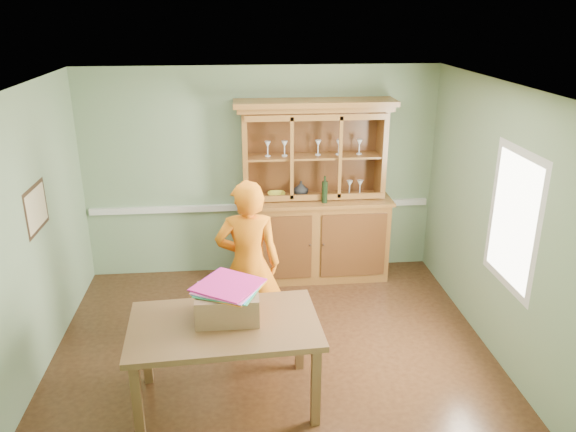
{
  "coord_description": "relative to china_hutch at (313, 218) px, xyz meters",
  "views": [
    {
      "loc": [
        -0.31,
        -4.95,
        3.36
      ],
      "look_at": [
        0.19,
        0.4,
        1.35
      ],
      "focal_mm": 35.0,
      "sensor_mm": 36.0,
      "label": 1
    }
  ],
  "objects": [
    {
      "name": "wall_right",
      "position": [
        1.6,
        -1.74,
        0.54
      ],
      "size": [
        0.0,
        4.0,
        4.0
      ],
      "primitive_type": "plane",
      "rotation": [
        1.57,
        0.0,
        -1.57
      ],
      "color": "gray",
      "rests_on": "floor"
    },
    {
      "name": "person",
      "position": [
        -0.87,
        -1.53,
        0.09
      ],
      "size": [
        0.66,
        0.44,
        1.8
      ],
      "primitive_type": "imported",
      "rotation": [
        0.0,
        0.0,
        3.13
      ],
      "color": "orange",
      "rests_on": "floor"
    },
    {
      "name": "wall_front",
      "position": [
        -0.65,
        -3.74,
        0.54
      ],
      "size": [
        4.5,
        0.0,
        4.5
      ],
      "primitive_type": "plane",
      "rotation": [
        -1.57,
        0.0,
        0.0
      ],
      "color": "gray",
      "rests_on": "floor"
    },
    {
      "name": "ceiling",
      "position": [
        -0.65,
        -1.74,
        1.89
      ],
      "size": [
        4.5,
        4.5,
        0.0
      ],
      "primitive_type": "plane",
      "rotation": [
        3.14,
        0.0,
        0.0
      ],
      "color": "white",
      "rests_on": "wall_back"
    },
    {
      "name": "floor",
      "position": [
        -0.65,
        -1.74,
        -0.81
      ],
      "size": [
        4.5,
        4.5,
        0.0
      ],
      "primitive_type": "plane",
      "color": "#4D2E18",
      "rests_on": "ground"
    },
    {
      "name": "wall_back",
      "position": [
        -0.65,
        0.26,
        0.54
      ],
      "size": [
        4.5,
        0.0,
        4.5
      ],
      "primitive_type": "plane",
      "rotation": [
        1.57,
        0.0,
        0.0
      ],
      "color": "gray",
      "rests_on": "floor"
    },
    {
      "name": "framed_map",
      "position": [
        -2.88,
        -1.44,
        0.74
      ],
      "size": [
        0.03,
        0.6,
        0.46
      ],
      "color": "black",
      "rests_on": "wall_left"
    },
    {
      "name": "kite_stack",
      "position": [
        -1.08,
        -2.34,
        0.28
      ],
      "size": [
        0.66,
        0.66,
        0.05
      ],
      "rotation": [
        0.0,
        0.0,
        1.09
      ],
      "color": "orange",
      "rests_on": "cardboard_box"
    },
    {
      "name": "china_hutch",
      "position": [
        0.0,
        0.0,
        0.0
      ],
      "size": [
        1.96,
        0.65,
        2.31
      ],
      "color": "brown",
      "rests_on": "floor"
    },
    {
      "name": "window_panel",
      "position": [
        1.58,
        -2.04,
        0.69
      ],
      "size": [
        0.03,
        0.96,
        1.36
      ],
      "color": "silver",
      "rests_on": "wall_right"
    },
    {
      "name": "wall_left",
      "position": [
        -2.9,
        -1.74,
        0.54
      ],
      "size": [
        0.0,
        4.0,
        4.0
      ],
      "primitive_type": "plane",
      "rotation": [
        1.57,
        0.0,
        1.57
      ],
      "color": "gray",
      "rests_on": "floor"
    },
    {
      "name": "cardboard_box",
      "position": [
        -1.08,
        -2.38,
        0.13
      ],
      "size": [
        0.54,
        0.43,
        0.25
      ],
      "primitive_type": "cube",
      "rotation": [
        0.0,
        0.0,
        -0.01
      ],
      "color": "#90694A",
      "rests_on": "dining_table"
    },
    {
      "name": "dining_table",
      "position": [
        -1.11,
        -2.47,
        -0.09
      ],
      "size": [
        1.68,
        1.07,
        0.81
      ],
      "rotation": [
        0.0,
        0.0,
        0.06
      ],
      "color": "brown",
      "rests_on": "floor"
    },
    {
      "name": "chair_rail",
      "position": [
        -0.65,
        0.24,
        0.09
      ],
      "size": [
        4.41,
        0.05,
        0.08
      ],
      "primitive_type": "cube",
      "color": "silver",
      "rests_on": "wall_back"
    }
  ]
}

